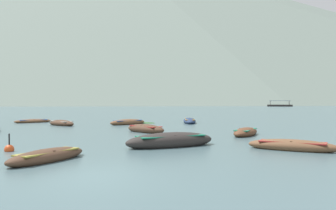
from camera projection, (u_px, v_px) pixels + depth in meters
ground_plane at (164, 102)px, 1509.28m from camera, size 6000.00×6000.00×0.00m
mountain_2 at (118, 27)px, 1337.35m from camera, size 2447.58×2447.58×590.24m
mountain_3 at (287, 60)px, 1626.79m from camera, size 1604.07×1604.07×401.90m
rowboat_0 at (33, 121)px, 33.34m from camera, size 3.46×2.97×0.44m
rowboat_1 at (292, 146)px, 14.59m from camera, size 3.85×2.77×0.59m
rowboat_3 at (171, 141)px, 15.79m from camera, size 4.63×3.22×0.83m
rowboat_5 at (48, 156)px, 11.93m from camera, size 2.48×3.43×0.55m
rowboat_6 at (145, 129)px, 23.04m from camera, size 3.29×3.47×0.69m
rowboat_7 at (61, 123)px, 29.47m from camera, size 3.37×3.29×0.60m
rowboat_8 at (246, 132)px, 20.93m from camera, size 2.65×3.59×0.60m
rowboat_9 at (128, 122)px, 30.65m from camera, size 3.51×3.34×0.61m
rowboat_12 at (189, 121)px, 32.88m from camera, size 1.37×4.60×0.60m
ferry_0 at (280, 105)px, 134.08m from camera, size 10.04×5.75×2.54m
mooring_buoy at (9, 149)px, 14.25m from camera, size 0.40×0.40×0.87m
weed_patch_0 at (145, 123)px, 32.64m from camera, size 2.79×2.67×0.14m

